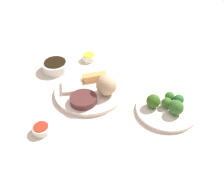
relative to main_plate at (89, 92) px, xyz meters
The scene contains 18 objects.
tabletop 0.04m from the main_plate, 117.33° to the right, with size 2.20×2.20×0.02m, color beige.
main_plate is the anchor object (origin of this frame).
rice_scoop 0.09m from the main_plate, 154.70° to the left, with size 0.08×0.08×0.08m, color tan.
spring_roll 0.07m from the main_plate, 115.30° to the right, with size 0.10×0.03×0.03m, color #D89750.
crab_rangoon_wonton 0.07m from the main_plate, 25.30° to the right, with size 0.08×0.08×0.01m, color beige.
stir_fry_heap 0.07m from the main_plate, 64.70° to the left, with size 0.10×0.10×0.02m, color #4F2727.
broccoli_plate 0.31m from the main_plate, 150.15° to the left, with size 0.23×0.23×0.01m, color white.
broccoli_floret_0 0.30m from the main_plate, 151.67° to the left, with size 0.04×0.04×0.04m, color #3C742A.
broccoli_floret_1 0.26m from the main_plate, 148.36° to the left, with size 0.05×0.05×0.05m, color #326219.
broccoli_floret_2 0.34m from the main_plate, 147.49° to the left, with size 0.05×0.05×0.05m, color #356828.
broccoli_floret_3 0.31m from the main_plate, 158.64° to the left, with size 0.04×0.04×0.04m, color #327325.
broccoli_floret_4 0.35m from the main_plate, 156.80° to the left, with size 0.04×0.04×0.04m, color #2D7036.
soy_sauce_bowl 0.23m from the main_plate, 56.96° to the right, with size 0.11×0.11×0.04m, color white.
soy_sauce_bowl_liquid 0.23m from the main_plate, 56.96° to the right, with size 0.09×0.09×0.00m, color black.
sauce_ramekin_sweet_and_sour 0.25m from the main_plate, 42.82° to the left, with size 0.06×0.06×0.02m, color white.
sauce_ramekin_sweet_and_sour_liquid 0.26m from the main_plate, 42.82° to the left, with size 0.05×0.05×0.00m, color red.
sauce_ramekin_hot_mustard 0.24m from the main_plate, 97.15° to the right, with size 0.06×0.06×0.02m, color white.
sauce_ramekin_hot_mustard_liquid 0.24m from the main_plate, 97.15° to the right, with size 0.05×0.05×0.00m, color yellow.
Camera 1 is at (0.10, 0.93, 0.78)m, focal length 47.91 mm.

